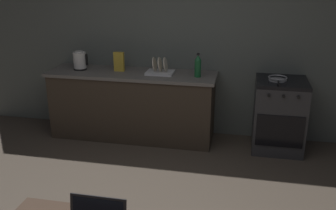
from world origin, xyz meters
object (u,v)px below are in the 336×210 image
Objects in this scene: electric_kettle at (80,61)px; frying_pan at (278,79)px; dish_rack at (160,70)px; stove_oven at (279,115)px; bottle at (198,66)px; cereal_box at (119,62)px.

electric_kettle is 0.62× the size of frying_pan.
stove_oven is at bearing -0.10° from dish_rack.
stove_oven is 0.47m from frying_pan.
stove_oven is at bearing 2.71° from bottle.
bottle is at bearing -3.91° from cereal_box.
electric_kettle is 0.72× the size of dish_rack.
frying_pan is 1.17× the size of dish_rack.
electric_kettle is 1.07m from dish_rack.
electric_kettle is at bearing 178.15° from bottle.
cereal_box is (-1.02, 0.07, -0.01)m from bottle.
cereal_box is at bearing 179.37° from stove_oven.
stove_oven is 1.16m from bottle.
dish_rack reaches higher than frying_pan.
stove_oven is 1.56m from dish_rack.
dish_rack is (0.54, -0.02, -0.08)m from cereal_box.
bottle reaches higher than dish_rack.
cereal_box is 0.55m from dish_rack.
dish_rack is at bearing 179.90° from stove_oven.
electric_kettle is 1.55m from bottle.
electric_kettle is 0.53m from cereal_box.
frying_pan is 1.43m from dish_rack.
bottle reaches higher than stove_oven.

